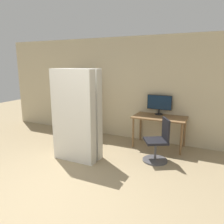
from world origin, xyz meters
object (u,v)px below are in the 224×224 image
object	(u,v)px
mattress_near	(73,116)
mattress_far	(81,114)
monitor	(159,103)
office_chair	(158,144)
bookshelf	(82,105)

from	to	relation	value
mattress_near	mattress_far	distance (m)	0.28
monitor	office_chair	world-z (taller)	monitor
monitor	mattress_far	distance (m)	2.00
bookshelf	mattress_near	bearing A→B (deg)	-61.62
office_chair	bookshelf	world-z (taller)	bookshelf
monitor	mattress_near	distance (m)	2.21
monitor	bookshelf	bearing A→B (deg)	-179.19
monitor	mattress_far	xyz separation A→B (m)	(-1.34, -1.48, -0.09)
bookshelf	mattress_far	xyz separation A→B (m)	(0.93, -1.45, 0.12)
office_chair	mattress_far	bearing A→B (deg)	-164.29
monitor	mattress_far	bearing A→B (deg)	-132.09
bookshelf	mattress_near	xyz separation A→B (m)	(0.93, -1.73, 0.12)
mattress_near	mattress_far	world-z (taller)	same
monitor	office_chair	distance (m)	1.26
office_chair	monitor	bearing A→B (deg)	104.03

